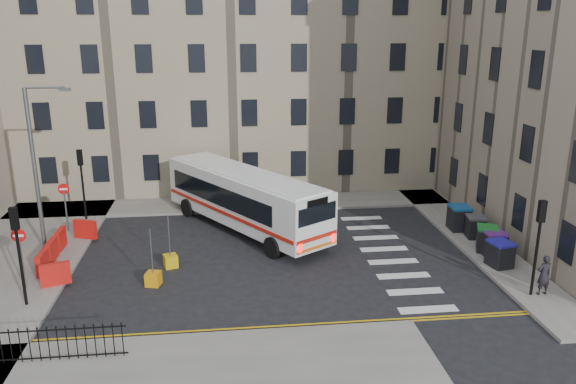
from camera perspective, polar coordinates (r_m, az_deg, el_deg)
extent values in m
plane|color=black|center=(27.90, 1.96, -6.47)|extent=(120.00, 120.00, 0.00)
cube|color=slate|center=(35.73, -9.65, -1.36)|extent=(36.00, 3.20, 0.15)
cube|color=slate|center=(33.86, 16.20, -2.80)|extent=(2.40, 26.00, 0.15)
cube|color=slate|center=(30.26, -25.75, -6.15)|extent=(6.00, 22.00, 0.15)
cube|color=gray|center=(41.12, -11.15, 12.16)|extent=(38.00, 10.50, 16.00)
cylinder|color=black|center=(25.19, 23.84, -6.24)|extent=(0.12, 0.12, 3.20)
cube|color=black|center=(24.52, 24.39, -1.80)|extent=(0.28, 0.22, 0.90)
cylinder|color=black|center=(34.16, -20.05, -0.04)|extent=(0.12, 0.12, 3.20)
cube|color=black|center=(33.67, -20.39, 3.31)|extent=(0.28, 0.22, 0.90)
cylinder|color=black|center=(24.64, -25.46, -6.95)|extent=(0.12, 0.12, 3.20)
cube|color=black|center=(23.96, -26.06, -2.43)|extent=(0.28, 0.22, 0.90)
cylinder|color=#595B5E|center=(29.65, -24.30, 1.89)|extent=(0.20, 0.20, 8.00)
cube|color=#595B5E|center=(29.00, -25.25, 9.69)|extent=(0.50, 0.22, 0.14)
cylinder|color=#595B5E|center=(32.54, -21.61, -1.74)|extent=(0.08, 0.08, 2.40)
cube|color=red|center=(32.14, -21.89, 0.80)|extent=(0.60, 0.04, 0.60)
cylinder|color=#595B5E|center=(26.26, -25.38, -6.47)|extent=(0.08, 0.08, 2.40)
cube|color=red|center=(25.75, -25.79, -3.38)|extent=(0.60, 0.04, 0.60)
cube|color=red|center=(27.73, -23.66, -6.62)|extent=(0.25, 1.25, 1.00)
cube|color=red|center=(29.06, -22.84, -5.48)|extent=(0.25, 1.25, 1.00)
cube|color=red|center=(30.40, -22.09, -4.44)|extent=(0.25, 1.25, 1.00)
cube|color=red|center=(31.36, -19.90, -3.58)|extent=(1.26, 0.66, 1.00)
cube|color=red|center=(26.33, -22.57, -7.71)|extent=(1.26, 0.66, 1.00)
cube|color=black|center=(21.03, -26.92, -12.63)|extent=(7.80, 0.04, 0.04)
cube|color=black|center=(21.52, -26.56, -15.02)|extent=(7.80, 0.04, 0.04)
cube|color=white|center=(30.91, -4.47, -0.49)|extent=(8.72, 11.33, 2.68)
cube|color=black|center=(30.56, -7.12, -0.36)|extent=(5.23, 7.92, 1.07)
cube|color=black|center=(32.03, -3.07, 0.54)|extent=(5.23, 7.92, 1.07)
cube|color=black|center=(35.66, -10.01, 2.05)|extent=(2.01, 1.35, 1.18)
cube|color=black|center=(26.37, 3.00, -2.26)|extent=(2.01, 1.35, 0.86)
cube|color=#B71D0F|center=(30.39, -6.52, -2.13)|extent=(6.40, 9.70, 0.19)
cube|color=#B71D0F|center=(31.87, -2.46, -1.15)|extent=(6.40, 9.70, 0.19)
cube|color=#FF0C0C|center=(26.20, 1.24, -5.75)|extent=(0.22, 0.17, 0.43)
cube|color=#FF0C0C|center=(27.56, 4.61, -4.65)|extent=(0.22, 0.17, 0.43)
cylinder|color=black|center=(33.84, -10.18, -1.58)|extent=(0.84, 1.06, 1.07)
cylinder|color=black|center=(35.17, -6.40, -0.73)|extent=(0.84, 1.06, 1.07)
cylinder|color=black|center=(27.44, -1.59, -5.66)|extent=(0.84, 1.06, 1.07)
cylinder|color=black|center=(29.06, 2.58, -4.38)|extent=(0.84, 1.06, 1.07)
cube|color=black|center=(27.94, 20.72, -6.00)|extent=(1.08, 1.19, 1.09)
cube|color=#1D1A94|center=(27.73, 20.84, -4.85)|extent=(1.13, 1.25, 0.11)
cube|color=black|center=(29.04, 20.16, -5.07)|extent=(0.93, 1.08, 1.12)
cube|color=#4E1D6E|center=(28.83, 20.28, -3.92)|extent=(0.98, 1.12, 0.12)
cube|color=black|center=(29.59, 19.53, -4.60)|extent=(1.27, 1.35, 1.12)
cube|color=#186E26|center=(29.39, 19.64, -3.47)|extent=(1.33, 1.41, 0.12)
cube|color=black|center=(31.25, 18.48, -3.46)|extent=(1.01, 1.13, 1.05)
cube|color=#3D3D40|center=(31.06, 18.57, -2.46)|extent=(1.07, 1.18, 0.11)
cube|color=black|center=(32.14, 16.98, -2.62)|extent=(1.05, 1.20, 1.21)
cube|color=navy|center=(31.93, 17.08, -1.48)|extent=(1.10, 1.26, 0.13)
imported|color=black|center=(25.67, 24.55, -7.67)|extent=(0.69, 0.52, 1.74)
cube|color=#CCA20B|center=(27.08, -11.84, -6.88)|extent=(0.75, 0.75, 0.60)
cube|color=orange|center=(25.44, -13.52, -8.56)|extent=(0.72, 0.72, 0.60)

